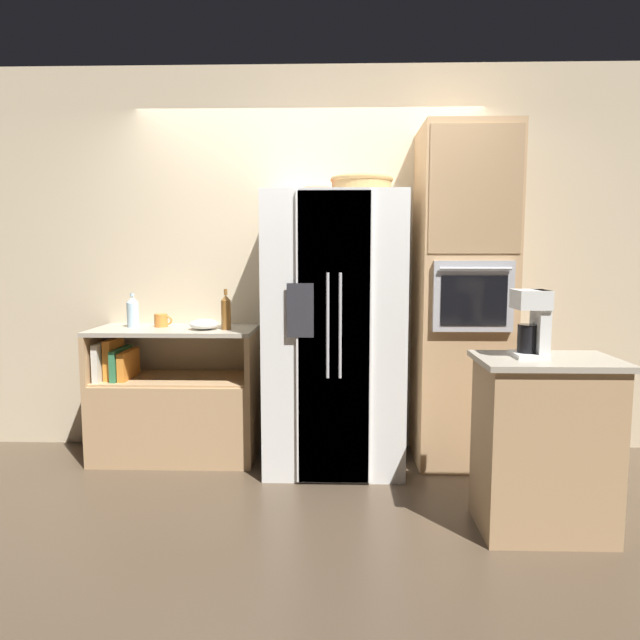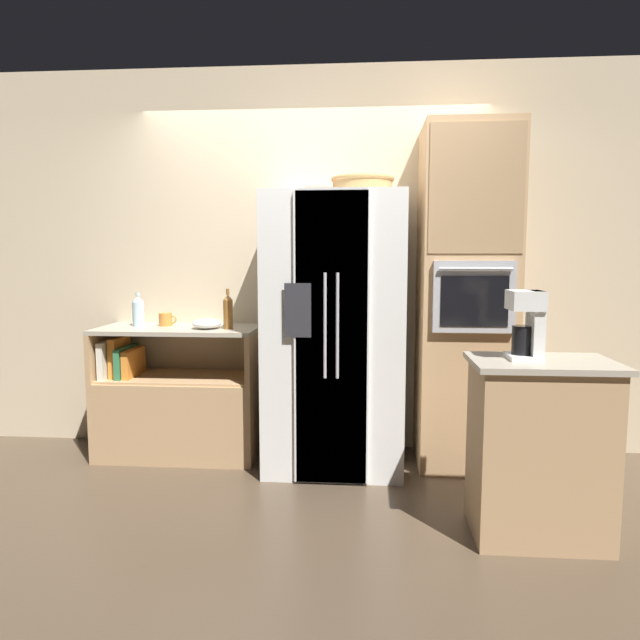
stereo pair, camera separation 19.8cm
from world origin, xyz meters
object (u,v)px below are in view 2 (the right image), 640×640
object	(u,v)px
fruit_bowl	(318,190)
mixing_bowl	(207,324)
bottle_short	(228,311)
wall_oven	(465,299)
refrigerator	(335,332)
bottle_tall	(138,311)
coffee_maker	(529,321)
mug	(166,319)
wicker_basket	(363,185)

from	to	relation	value
fruit_bowl	mixing_bowl	size ratio (longest dim) A/B	1.36
bottle_short	wall_oven	bearing A→B (deg)	1.68
refrigerator	fruit_bowl	world-z (taller)	fruit_bowl
bottle_short	mixing_bowl	world-z (taller)	bottle_short
bottle_tall	coffee_maker	size ratio (longest dim) A/B	0.70
mug	bottle_short	bearing A→B (deg)	-14.99
wall_oven	coffee_maker	distance (m)	1.02
fruit_bowl	coffee_maker	world-z (taller)	fruit_bowl
refrigerator	mug	distance (m)	1.25
mixing_bowl	bottle_short	bearing A→B (deg)	0.13
wall_oven	mug	distance (m)	2.13
fruit_bowl	bottle_tall	world-z (taller)	fruit_bowl
bottle_tall	coffee_maker	xyz separation A→B (m)	(2.46, -1.07, 0.07)
refrigerator	wall_oven	size ratio (longest dim) A/B	0.81
wall_oven	mug	xyz separation A→B (m)	(-2.12, 0.08, -0.17)
mixing_bowl	coffee_maker	world-z (taller)	coffee_maker
wicker_basket	fruit_bowl	distance (m)	0.31
bottle_short	coffee_maker	xyz separation A→B (m)	(1.77, -0.96, 0.06)
fruit_bowl	coffee_maker	bearing A→B (deg)	-40.37
wicker_basket	bottle_tall	bearing A→B (deg)	175.39
wall_oven	bottle_tall	xyz separation A→B (m)	(-2.32, 0.06, -0.11)
fruit_bowl	mixing_bowl	distance (m)	1.20
bottle_tall	mixing_bowl	world-z (taller)	bottle_tall
mixing_bowl	wall_oven	bearing A→B (deg)	1.54
coffee_maker	mug	bearing A→B (deg)	154.20
fruit_bowl	mug	size ratio (longest dim) A/B	2.10
wicker_basket	bottle_tall	world-z (taller)	wicker_basket
wall_oven	coffee_maker	bearing A→B (deg)	-82.01
refrigerator	wicker_basket	world-z (taller)	wicker_basket
fruit_bowl	bottle_tall	size ratio (longest dim) A/B	1.12
wicker_basket	bottle_short	xyz separation A→B (m)	(-0.93, 0.02, -0.85)
mug	mixing_bowl	bearing A→B (deg)	-21.33
refrigerator	coffee_maker	distance (m)	1.39
wicker_basket	mug	distance (m)	1.70
refrigerator	bottle_tall	bearing A→B (deg)	173.90
fruit_bowl	mixing_bowl	bearing A→B (deg)	-179.04
wall_oven	fruit_bowl	xyz separation A→B (m)	(-1.00, -0.03, 0.73)
fruit_bowl	bottle_short	xyz separation A→B (m)	(-0.62, -0.01, -0.82)
mixing_bowl	coffee_maker	bearing A→B (deg)	-26.55
fruit_bowl	coffee_maker	xyz separation A→B (m)	(1.15, -0.97, -0.76)
refrigerator	mug	bearing A→B (deg)	172.04
wall_oven	bottle_short	world-z (taller)	wall_oven
refrigerator	wicker_basket	distance (m)	1.00
refrigerator	mug	size ratio (longest dim) A/B	14.23
wall_oven	bottle_tall	bearing A→B (deg)	178.41
wicker_basket	mug	size ratio (longest dim) A/B	3.21
wall_oven	wicker_basket	distance (m)	1.04
mixing_bowl	coffee_maker	xyz separation A→B (m)	(1.92, -0.96, 0.14)
refrigerator	mixing_bowl	world-z (taller)	refrigerator
wall_oven	coffee_maker	world-z (taller)	wall_oven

